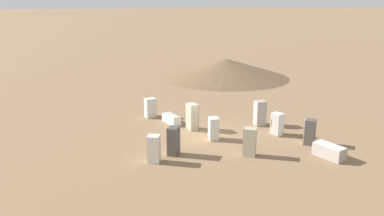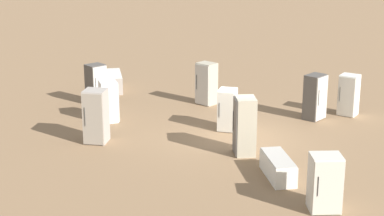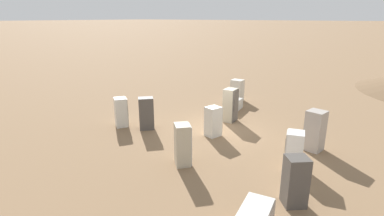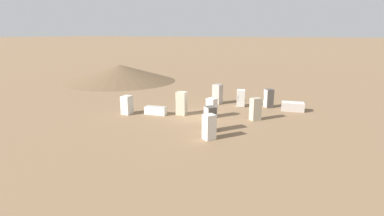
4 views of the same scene
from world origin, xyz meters
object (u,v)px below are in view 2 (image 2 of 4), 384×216
Objects in this scene: discarded_fridge_8 at (227,110)px; discarded_fridge_2 at (96,84)px; discarded_fridge_7 at (278,167)px; discarded_fridge_10 at (112,81)px; discarded_fridge_6 at (315,97)px; discarded_fridge_9 at (96,116)px; discarded_fridge_3 at (206,84)px; discarded_fridge_1 at (325,183)px; discarded_fridge_0 at (245,126)px; discarded_fridge_5 at (349,95)px; discarded_fridge_4 at (109,101)px.

discarded_fridge_2 is at bearing -17.77° from discarded_fridge_8.
discarded_fridge_10 is at bearing 112.59° from discarded_fridge_7.
discarded_fridge_6 is 8.08m from discarded_fridge_9.
discarded_fridge_3 is 0.94× the size of discarded_fridge_9.
discarded_fridge_1 is 7.71m from discarded_fridge_6.
discarded_fridge_0 is 1.26× the size of discarded_fridge_8.
discarded_fridge_9 is at bearing -40.60° from discarded_fridge_1.
discarded_fridge_6 is (-8.28, 2.12, 0.04)m from discarded_fridge_2.
discarded_fridge_0 is 0.97× the size of discarded_fridge_10.
discarded_fridge_7 is 6.41m from discarded_fridge_9.
discarded_fridge_1 reaches higher than discarded_fridge_8.
discarded_fridge_10 is at bearing -75.02° from discarded_fridge_6.
discarded_fridge_10 is (5.74, -9.69, 0.06)m from discarded_fridge_7.
discarded_fridge_5 reaches higher than discarded_fridge_7.
discarded_fridge_7 is at bearing 161.42° from discarded_fridge_9.
discarded_fridge_5 is at bearing -151.96° from discarded_fridge_9.
discarded_fridge_8 is at bearing -27.00° from discarded_fridge_6.
discarded_fridge_9 is (5.58, -3.10, 0.58)m from discarded_fridge_7.
discarded_fridge_4 is 1.02× the size of discarded_fridge_8.
discarded_fridge_10 reaches higher than discarded_fridge_7.
discarded_fridge_5 is 1.45m from discarded_fridge_6.
discarded_fridge_9 is at bearing 50.84° from discarded_fridge_5.
discarded_fridge_4 is 0.79× the size of discarded_fridge_10.
discarded_fridge_7 is (-0.79, 1.90, -0.61)m from discarded_fridge_0.
discarded_fridge_2 reaches higher than discarded_fridge_10.
discarded_fridge_5 reaches higher than discarded_fridge_1.
discarded_fridge_9 is 6.61m from discarded_fridge_10.
discarded_fridge_7 is at bearing 146.25° from discarded_fridge_3.
discarded_fridge_3 reaches higher than discarded_fridge_2.
discarded_fridge_5 is at bearing 152.65° from discarded_fridge_6.
discarded_fridge_3 is (0.98, -5.61, -0.09)m from discarded_fridge_0.
discarded_fridge_10 is at bearing 14.19° from discarded_fridge_3.
discarded_fridge_0 is 2.15m from discarded_fridge_7.
discarded_fridge_6 is at bearing 75.04° from discarded_fridge_4.
discarded_fridge_0 reaches higher than discarded_fridge_10.
discarded_fridge_0 reaches higher than discarded_fridge_7.
discarded_fridge_1 is 0.82× the size of discarded_fridge_7.
discarded_fridge_5 is (-2.62, -8.09, 0.03)m from discarded_fridge_1.
discarded_fridge_10 is at bearing -141.17° from discarded_fridge_2.
discarded_fridge_4 reaches higher than discarded_fridge_1.
discarded_fridge_9 is at bearing 92.16° from discarded_fridge_3.
discarded_fridge_6 is 5.91m from discarded_fridge_7.
discarded_fridge_3 is 7.74m from discarded_fridge_7.
discarded_fridge_2 is 0.84× the size of discarded_fridge_10.
discarded_fridge_3 is at bearing 17.01° from discarded_fridge_5.
discarded_fridge_0 is at bearing 114.82° from discarded_fridge_8.
discarded_fridge_8 is 0.77× the size of discarded_fridge_10.
discarded_fridge_6 is at bearing -101.03° from discarded_fridge_1.
discarded_fridge_0 is 4.63m from discarded_fridge_6.
discarded_fridge_1 is 0.78× the size of discarded_fridge_10.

